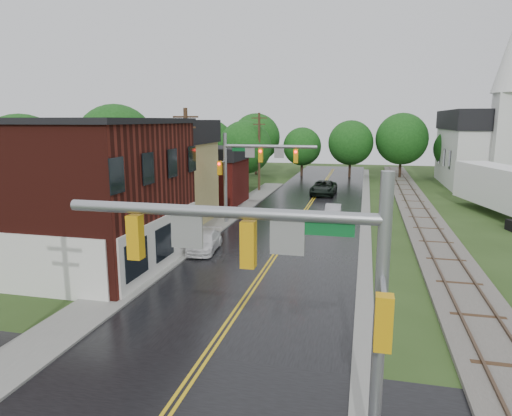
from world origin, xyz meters
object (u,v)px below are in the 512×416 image
at_px(tree_left_e, 246,149).
at_px(suv_dark, 324,188).
at_px(utility_pole_c, 259,151).
at_px(traffic_signal_far, 251,162).
at_px(utility_pole_b, 187,171).
at_px(semi_trailer, 507,189).
at_px(brick_building, 49,191).
at_px(tree_left_c, 188,154).
at_px(tree_left_b, 117,146).
at_px(church, 492,140).
at_px(pickup_white, 205,242).
at_px(sedan_silver, 333,212).
at_px(traffic_signal_near, 282,270).
at_px(tree_left_a, 24,162).

bearing_deg(tree_left_e, suv_dark, -17.06).
bearing_deg(utility_pole_c, traffic_signal_far, -78.91).
relative_size(utility_pole_b, semi_trailer, 0.64).
xyz_separation_m(brick_building, tree_left_c, (-1.36, 24.90, 0.36)).
bearing_deg(tree_left_b, tree_left_e, 57.26).
bearing_deg(brick_building, church, 50.02).
bearing_deg(pickup_white, church, 49.33).
relative_size(tree_left_c, sedan_silver, 2.05).
xyz_separation_m(traffic_signal_near, sedan_silver, (-0.76, 28.44, -4.35)).
height_order(pickup_white, semi_trailer, semi_trailer).
bearing_deg(semi_trailer, brick_building, -146.20).
distance_m(brick_building, pickup_white, 9.59).
relative_size(tree_left_b, semi_trailer, 0.69).
distance_m(church, pickup_white, 42.86).
xyz_separation_m(church, tree_left_c, (-33.85, -13.84, -1.32)).
xyz_separation_m(utility_pole_b, suv_dark, (7.60, 20.94, -3.94)).
xyz_separation_m(traffic_signal_far, tree_left_b, (-14.38, 4.90, 0.74)).
xyz_separation_m(church, pickup_white, (-24.51, -34.76, -5.24)).
height_order(traffic_signal_far, semi_trailer, traffic_signal_far).
height_order(tree_left_a, tree_left_c, tree_left_a).
relative_size(utility_pole_c, suv_dark, 1.61).
relative_size(church, utility_pole_b, 2.22).
bearing_deg(tree_left_a, church, 38.63).
relative_size(tree_left_a, pickup_white, 2.13).
bearing_deg(traffic_signal_near, suv_dark, 93.74).
bearing_deg(tree_left_b, traffic_signal_near, -54.51).
bearing_deg(pickup_white, tree_left_e, 93.66).
distance_m(tree_left_c, suv_dark, 15.42).
bearing_deg(semi_trailer, church, 80.85).
bearing_deg(traffic_signal_far, tree_left_b, 161.19).
bearing_deg(tree_left_b, traffic_signal_far, -18.81).
xyz_separation_m(traffic_signal_far, tree_left_a, (-16.38, -5.10, 0.14)).
distance_m(brick_building, suv_dark, 31.12).
bearing_deg(sedan_silver, tree_left_c, 149.24).
bearing_deg(tree_left_c, semi_trailer, -9.60).
bearing_deg(tree_left_b, semi_trailer, 4.59).
distance_m(church, suv_dark, 22.60).
height_order(church, tree_left_e, church).
bearing_deg(church, tree_left_b, -150.01).
xyz_separation_m(tree_left_c, suv_dark, (14.65, 3.04, -3.73)).
bearing_deg(tree_left_e, traffic_signal_far, -74.11).
bearing_deg(traffic_signal_near, tree_left_a, 139.53).
distance_m(brick_building, traffic_signal_far, 15.03).
bearing_deg(tree_left_a, tree_left_c, 71.57).
bearing_deg(utility_pole_c, tree_left_e, 137.16).
height_order(church, tree_left_b, church).
relative_size(utility_pole_b, tree_left_b, 0.93).
distance_m(tree_left_e, pickup_white, 27.59).
bearing_deg(church, suv_dark, -150.65).
bearing_deg(utility_pole_c, semi_trailer, -21.42).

